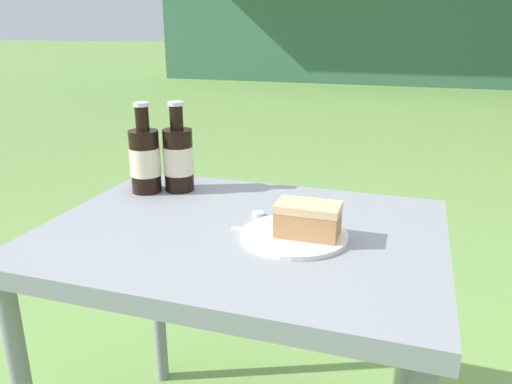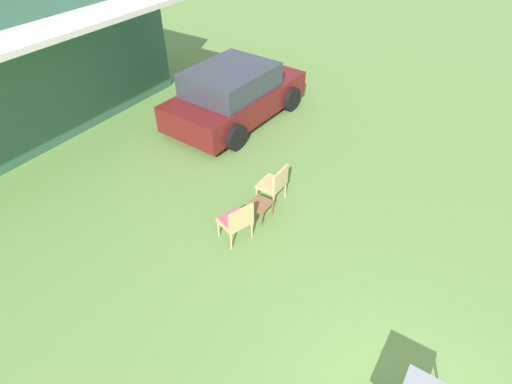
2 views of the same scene
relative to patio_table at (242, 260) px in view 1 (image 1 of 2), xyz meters
The scene contains 6 objects.
patio_table is the anchor object (origin of this frame).
cake_on_plate 0.17m from the patio_table, ahead, with size 0.22×0.22×0.08m.
cola_bottle_near 0.35m from the patio_table, 141.12° to the left, with size 0.08×0.08×0.23m.
cola_bottle_far 0.39m from the patio_table, 153.62° to the left, with size 0.08×0.08×0.23m.
fork 0.11m from the patio_table, 14.25° to the right, with size 0.17×0.01×0.01m.
loose_bottle_cap 0.11m from the patio_table, 80.81° to the left, with size 0.03×0.03×0.01m.
Camera 1 is at (0.34, -0.94, 1.12)m, focal length 35.00 mm.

